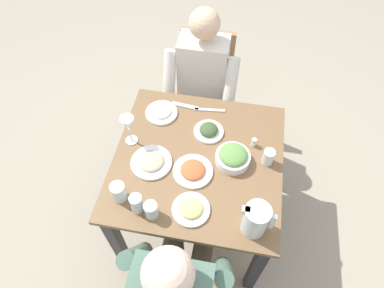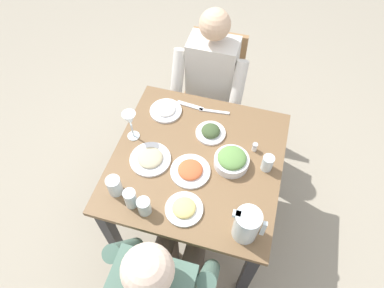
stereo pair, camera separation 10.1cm
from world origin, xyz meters
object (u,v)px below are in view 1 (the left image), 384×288
at_px(plate_beans, 151,162).
at_px(diner_far, 200,88).
at_px(chair_far, 205,83).
at_px(salt_shaker, 254,142).
at_px(diner_near, 178,279).
at_px(plate_fries, 191,209).
at_px(salad_bowl, 233,157).
at_px(plate_rice_curry, 193,170).
at_px(water_pitcher, 256,220).
at_px(water_glass_far_left, 119,192).
at_px(water_glass_near_right, 268,157).
at_px(dining_table, 198,170).
at_px(water_glass_far_right, 151,210).
at_px(plate_dolmas, 209,130).
at_px(plate_yoghurt, 161,112).
at_px(water_glass_center, 137,203).
at_px(wine_glass, 128,125).

bearing_deg(plate_beans, diner_far, 77.56).
distance_m(chair_far, salt_shaker, 0.82).
bearing_deg(diner_near, plate_fries, 89.40).
distance_m(salad_bowl, plate_rice_curry, 0.23).
xyz_separation_m(water_pitcher, plate_fries, (-0.31, 0.04, -0.08)).
relative_size(water_glass_far_left, salt_shaker, 2.07).
relative_size(water_glass_near_right, salt_shaker, 1.79).
distance_m(dining_table, water_glass_far_right, 0.43).
bearing_deg(salt_shaker, water_glass_far_left, -144.86).
xyz_separation_m(plate_dolmas, plate_rice_curry, (-0.04, -0.28, -0.00)).
height_order(water_pitcher, plate_beans, water_pitcher).
height_order(dining_table, plate_rice_curry, plate_rice_curry).
distance_m(salad_bowl, plate_dolmas, 0.23).
bearing_deg(water_glass_near_right, plate_yoghurt, 160.07).
relative_size(dining_table, chair_far, 1.04).
relative_size(dining_table, diner_near, 0.78).
bearing_deg(chair_far, dining_table, -83.74).
relative_size(plate_rice_curry, water_glass_center, 1.86).
relative_size(salad_bowl, plate_rice_curry, 0.88).
height_order(plate_dolmas, plate_yoghurt, plate_dolmas).
distance_m(diner_far, plate_rice_curry, 0.72).
distance_m(dining_table, water_glass_far_left, 0.49).
height_order(plate_fries, water_glass_center, water_glass_center).
xyz_separation_m(plate_dolmas, plate_beans, (-0.27, -0.26, -0.00)).
xyz_separation_m(plate_rice_curry, salt_shaker, (0.30, 0.23, 0.01)).
distance_m(salad_bowl, plate_yoghurt, 0.53).
bearing_deg(salad_bowl, water_glass_near_right, 8.73).
bearing_deg(water_pitcher, salt_shaker, 94.21).
bearing_deg(diner_far, plate_dolmas, -74.47).
bearing_deg(water_pitcher, salad_bowl, 111.24).
bearing_deg(diner_far, wine_glass, -117.98).
bearing_deg(water_pitcher, plate_fries, 173.42).
distance_m(plate_dolmas, water_glass_far_right, 0.59).
bearing_deg(chair_far, water_pitcher, -70.36).
xyz_separation_m(plate_dolmas, plate_fries, (-0.01, -0.50, -0.00)).
relative_size(dining_table, plate_beans, 4.10).
distance_m(chair_far, water_glass_center, 1.22).
bearing_deg(water_pitcher, plate_beans, 154.81).
height_order(wine_glass, salt_shaker, wine_glass).
distance_m(salad_bowl, plate_beans, 0.44).
relative_size(chair_far, wine_glass, 4.52).
bearing_deg(plate_yoghurt, wine_glass, -117.51).
xyz_separation_m(plate_dolmas, wine_glass, (-0.42, -0.14, 0.12)).
relative_size(diner_far, plate_dolmas, 6.84).
xyz_separation_m(salad_bowl, salt_shaker, (0.10, 0.13, -0.01)).
height_order(dining_table, salad_bowl, salad_bowl).
xyz_separation_m(diner_near, plate_fries, (0.00, 0.31, 0.10)).
bearing_deg(salt_shaker, wine_glass, -172.19).
xyz_separation_m(water_glass_far_right, water_glass_center, (-0.08, 0.02, 0.01)).
distance_m(water_glass_far_right, wine_glass, 0.48).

